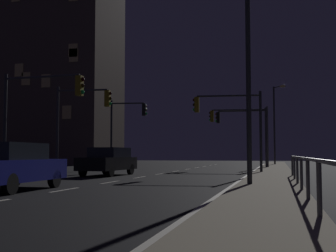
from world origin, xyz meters
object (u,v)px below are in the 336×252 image
object	(u,v)px
car	(11,166)
street_lamp_far_end	(276,117)
traffic_light_far_right	(241,124)
traffic_light_mid_right	(39,103)
building_distant	(55,60)
traffic_light_far_left	(243,125)
car_oncoming	(108,161)
traffic_light_overhead_east	(126,121)
street_lamp_corner	(254,58)
traffic_light_far_center	(229,115)
traffic_light_mid_left	(81,112)

from	to	relation	value
car	street_lamp_far_end	bearing A→B (deg)	76.04
traffic_light_far_right	traffic_light_mid_right	size ratio (longest dim) A/B	0.97
building_distant	traffic_light_far_left	bearing A→B (deg)	-25.58
car_oncoming	traffic_light_overhead_east	bearing A→B (deg)	103.82
car_oncoming	street_lamp_corner	world-z (taller)	street_lamp_corner
traffic_light_far_left	traffic_light_far_center	world-z (taller)	traffic_light_far_left
traffic_light_mid_right	building_distant	world-z (taller)	building_distant
street_lamp_corner	building_distant	xyz separation A→B (m)	(-26.18, 32.30, 8.30)
car	traffic_light_overhead_east	size ratio (longest dim) A/B	0.82
traffic_light_far_left	street_lamp_far_end	bearing A→B (deg)	74.74
car_oncoming	car	bearing A→B (deg)	-85.79
traffic_light_far_right	traffic_light_mid_left	xyz separation A→B (m)	(-8.21, -13.17, -0.09)
traffic_light_overhead_east	traffic_light_mid_right	distance (m)	13.34
traffic_light_mid_left	street_lamp_far_end	world-z (taller)	street_lamp_far_end
car_oncoming	traffic_light_mid_left	xyz separation A→B (m)	(-1.93, 0.40, 2.83)
traffic_light_far_center	traffic_light_overhead_east	bearing A→B (deg)	147.93
car_oncoming	street_lamp_corner	distance (m)	11.70
traffic_light_overhead_east	building_distant	size ratio (longest dim) A/B	0.21
traffic_light_mid_right	building_distant	size ratio (longest dim) A/B	0.20
traffic_light_mid_right	traffic_light_overhead_east	bearing A→B (deg)	91.68
traffic_light_far_left	traffic_light_mid_left	distance (m)	15.72
car_oncoming	traffic_light_far_right	distance (m)	15.24
traffic_light_overhead_east	traffic_light_far_left	bearing A→B (deg)	28.24
car_oncoming	traffic_light_far_left	bearing A→B (deg)	64.82
traffic_light_overhead_east	traffic_light_mid_left	size ratio (longest dim) A/B	1.04
traffic_light_mid_left	traffic_light_far_center	xyz separation A→B (m)	(8.36, 3.22, -0.04)
car_oncoming	traffic_light_far_center	size ratio (longest dim) A/B	0.92
traffic_light_mid_left	traffic_light_far_center	world-z (taller)	traffic_light_mid_left
car	traffic_light_far_center	world-z (taller)	traffic_light_far_center
traffic_light_mid_left	traffic_light_far_center	bearing A→B (deg)	21.09
traffic_light_mid_left	building_distant	distance (m)	30.86
traffic_light_far_left	traffic_light_mid_right	size ratio (longest dim) A/B	0.95
traffic_light_far_center	street_lamp_corner	world-z (taller)	street_lamp_corner
car_oncoming	traffic_light_far_center	xyz separation A→B (m)	(6.43, 3.62, 2.79)
traffic_light_mid_left	traffic_light_mid_right	size ratio (longest dim) A/B	1.01
traffic_light_far_right	traffic_light_overhead_east	xyz separation A→B (m)	(-8.51, -4.53, 0.04)
car	traffic_light_overhead_east	world-z (taller)	traffic_light_overhead_east
traffic_light_far_right	traffic_light_far_left	bearing A→B (deg)	38.79
traffic_light_far_right	traffic_light_far_center	bearing A→B (deg)	-89.14
traffic_light_far_right	street_lamp_far_end	distance (m)	10.41
traffic_light_far_left	traffic_light_mid_right	xyz separation A→B (m)	(-8.28, -17.99, 0.03)
car_oncoming	street_lamp_corner	size ratio (longest dim) A/B	0.59
traffic_light_far_right	traffic_light_mid_left	size ratio (longest dim) A/B	0.97
car_oncoming	building_distant	world-z (taller)	building_distant
traffic_light_far_right	traffic_light_far_left	distance (m)	0.22
car_oncoming	traffic_light_far_left	world-z (taller)	traffic_light_far_left
traffic_light_mid_left	street_lamp_far_end	bearing A→B (deg)	64.45
car_oncoming	street_lamp_far_end	size ratio (longest dim) A/B	0.55
car	building_distant	world-z (taller)	building_distant
street_lamp_far_end	car	bearing A→B (deg)	-103.96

